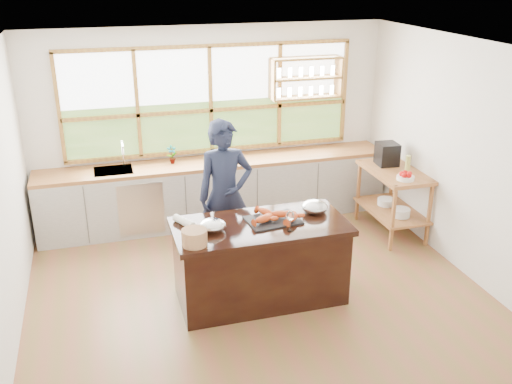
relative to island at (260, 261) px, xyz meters
name	(u,v)px	position (x,y,z in m)	size (l,w,h in m)	color
ground_plane	(255,288)	(0.00, 0.20, -0.45)	(5.00, 5.00, 0.00)	brown
room_shell	(244,128)	(0.02, 0.71, 1.30)	(5.02, 4.52, 2.71)	white
back_counter	(216,191)	(-0.02, 2.14, 0.00)	(4.90, 0.63, 0.90)	beige
right_shelf_unit	(393,191)	(2.19, 1.09, 0.15)	(0.62, 1.10, 0.90)	#AA683E
island	(260,261)	(0.00, 0.00, 0.00)	(1.85, 0.90, 0.90)	black
cook	(225,195)	(-0.18, 0.85, 0.46)	(0.66, 0.44, 1.82)	#181E34
potted_plant	(172,154)	(-0.61, 2.20, 0.57)	(0.14, 0.09, 0.26)	slate
cutting_board	(220,160)	(0.05, 2.14, 0.45)	(0.40, 0.30, 0.01)	green
espresso_machine	(387,154)	(2.19, 1.34, 0.60)	(0.27, 0.28, 0.30)	black
wine_bottle	(408,166)	(2.24, 0.89, 0.58)	(0.07, 0.07, 0.27)	#A4AB4C
fruit_bowl	(406,176)	(2.14, 0.75, 0.49)	(0.22, 0.22, 0.11)	white
slate_board	(273,220)	(0.15, 0.03, 0.45)	(0.55, 0.40, 0.02)	black
lobster_pile	(275,216)	(0.17, 0.03, 0.50)	(0.52, 0.44, 0.08)	#C85820
mixing_bowl_left	(212,225)	(-0.52, -0.01, 0.50)	(0.27, 0.27, 0.13)	silver
mixing_bowl_right	(315,207)	(0.66, 0.13, 0.51)	(0.29, 0.29, 0.14)	silver
wine_glass	(290,216)	(0.25, -0.24, 0.61)	(0.08, 0.08, 0.22)	white
wicker_basket	(194,237)	(-0.75, -0.28, 0.53)	(0.25, 0.25, 0.16)	tan
parchment_roll	(184,222)	(-0.78, 0.19, 0.49)	(0.08, 0.08, 0.30)	white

